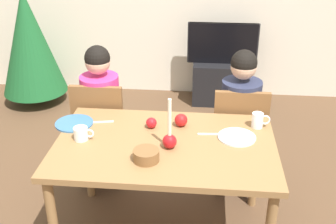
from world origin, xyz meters
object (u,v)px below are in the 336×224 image
plate_right (237,137)px  apple_near_candle (151,123)px  person_right_child (239,124)px  tv (223,43)px  chair_right (238,133)px  mug_right (258,120)px  apple_by_left_plate (181,120)px  tv_stand (220,82)px  christmas_tree (29,42)px  dining_table (165,154)px  plate_left (74,123)px  person_left_child (102,118)px  chair_left (102,126)px  bowl_walnuts (146,155)px  mug_left (81,134)px  candle_centerpiece (170,138)px

plate_right → apple_near_candle: apple_near_candle is taller
person_right_child → tv: size_ratio=1.48×
chair_right → mug_right: chair_right is taller
person_right_child → apple_by_left_plate: bearing=-136.8°
tv_stand → plate_right: (0.04, -2.19, 0.52)m
chair_right → christmas_tree: 2.70m
dining_table → plate_left: size_ratio=5.39×
tv → christmas_tree: christmas_tree is taller
dining_table → tv: bearing=79.7°
dining_table → plate_left: (-0.65, 0.19, 0.09)m
person_left_child → tv: bearing=59.2°
person_right_child → tv_stand: person_right_child is taller
chair_left → mug_right: size_ratio=7.28×
person_right_child → apple_by_left_plate: (-0.43, -0.40, 0.22)m
chair_left → bowl_walnuts: (0.48, -0.82, 0.27)m
mug_left → mug_right: size_ratio=1.07×
chair_right → apple_by_left_plate: bearing=-139.1°
plate_left → mug_left: bearing=-61.1°
tv_stand → mug_left: 2.56m
dining_table → plate_right: bearing=13.3°
christmas_tree → mug_left: christmas_tree is taller
candle_centerpiece → apple_by_left_plate: candle_centerpiece is taller
dining_table → chair_left: (-0.57, 0.61, -0.15)m
tv → apple_by_left_plate: 2.09m
tv_stand → bowl_walnuts: size_ratio=4.10×
candle_centerpiece → mug_left: (-0.57, 0.05, -0.03)m
plate_left → bowl_walnuts: (0.56, -0.40, 0.03)m
person_left_child → bowl_walnuts: 1.00m
dining_table → candle_centerpiece: candle_centerpiece is taller
chair_left → apple_by_left_plate: size_ratio=10.18×
mug_right → bowl_walnuts: mug_right is taller
chair_left → bowl_walnuts: bearing=-59.4°
person_right_child → bowl_walnuts: bearing=-125.4°
person_left_child → apple_by_left_plate: person_left_child is taller
person_left_child → bowl_walnuts: bearing=-60.3°
person_right_child → candle_centerpiece: size_ratio=3.52×
tv_stand → chair_right: bearing=-86.7°
tv → apple_near_candle: tv is taller
tv_stand → christmas_tree: christmas_tree is taller
apple_by_left_plate → candle_centerpiece: bearing=-99.9°
christmas_tree → mug_left: 2.41m
dining_table → apple_near_candle: bearing=120.2°
plate_left → mug_left: size_ratio=1.96×
dining_table → mug_right: bearing=24.1°
mug_right → tv: bearing=95.2°
plate_right → apple_by_left_plate: (-0.37, 0.13, 0.04)m
person_right_child → candle_centerpiece: bearing=-124.6°
dining_table → person_right_child: size_ratio=1.19×
tv_stand → mug_right: 2.12m
chair_left → plate_left: size_ratio=3.46×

